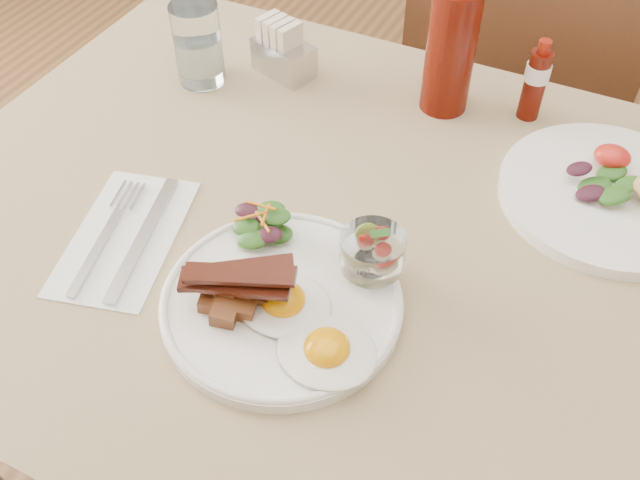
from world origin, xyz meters
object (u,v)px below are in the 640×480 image
at_px(ketchup_bottle, 451,48).
at_px(hot_sauce_bottle, 536,81).
at_px(water_glass, 199,48).
at_px(table, 400,293).
at_px(chair_far, 513,110).
at_px(fruit_cup, 372,252).
at_px(main_plate, 282,303).
at_px(sugar_caddy, 282,52).
at_px(second_plate, 628,194).

xyz_separation_m(ketchup_bottle, hot_sauce_bottle, (0.12, 0.03, -0.04)).
height_order(ketchup_bottle, water_glass, ketchup_bottle).
bearing_deg(water_glass, ketchup_bottle, 15.26).
bearing_deg(table, water_glass, 154.65).
xyz_separation_m(chair_far, fruit_cup, (-0.02, -0.74, 0.29)).
distance_m(table, main_plate, 0.20).
height_order(sugar_caddy, water_glass, water_glass).
relative_size(table, main_plate, 4.75).
bearing_deg(ketchup_bottle, second_plate, -19.81).
xyz_separation_m(hot_sauce_bottle, water_glass, (-0.49, -0.13, -0.01)).
distance_m(chair_far, fruit_cup, 0.79).
bearing_deg(fruit_cup, sugar_caddy, 130.79).
distance_m(second_plate, sugar_caddy, 0.56).
relative_size(main_plate, water_glass, 2.19).
xyz_separation_m(fruit_cup, second_plate, (0.25, 0.27, -0.04)).
xyz_separation_m(main_plate, second_plate, (0.33, 0.35, 0.01)).
bearing_deg(second_plate, table, -139.25).
bearing_deg(hot_sauce_bottle, second_plate, -39.27).
bearing_deg(sugar_caddy, table, -23.37).
distance_m(table, second_plate, 0.32).
xyz_separation_m(hot_sauce_bottle, sugar_caddy, (-0.39, -0.06, -0.02)).
height_order(ketchup_bottle, sugar_caddy, ketchup_bottle).
bearing_deg(main_plate, fruit_cup, 44.27).
relative_size(chair_far, sugar_caddy, 8.41).
relative_size(second_plate, sugar_caddy, 2.85).
relative_size(chair_far, fruit_cup, 12.24).
height_order(table, hot_sauce_bottle, hot_sauce_bottle).
xyz_separation_m(chair_far, hot_sauce_bottle, (0.07, -0.33, 0.29)).
height_order(fruit_cup, ketchup_bottle, ketchup_bottle).
bearing_deg(main_plate, hot_sauce_bottle, 71.67).
distance_m(hot_sauce_bottle, sugar_caddy, 0.39).
bearing_deg(table, chair_far, 90.00).
relative_size(fruit_cup, sugar_caddy, 0.69).
distance_m(second_plate, water_glass, 0.66).
distance_m(table, fruit_cup, 0.17).
bearing_deg(fruit_cup, second_plate, 47.72).
bearing_deg(second_plate, water_glass, 179.70).
height_order(chair_far, ketchup_bottle, ketchup_bottle).
height_order(fruit_cup, sugar_caddy, fruit_cup).
bearing_deg(table, hot_sauce_bottle, 78.99).
bearing_deg(main_plate, chair_far, 83.28).
xyz_separation_m(table, fruit_cup, (-0.02, -0.07, 0.15)).
bearing_deg(table, main_plate, -122.43).
distance_m(ketchup_bottle, water_glass, 0.39).
bearing_deg(chair_far, fruit_cup, -91.37).
xyz_separation_m(chair_far, sugar_caddy, (-0.32, -0.39, 0.27)).
height_order(table, fruit_cup, fruit_cup).
bearing_deg(ketchup_bottle, fruit_cup, -83.88).
relative_size(fruit_cup, hot_sauce_bottle, 0.60).
bearing_deg(main_plate, table, 57.57).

